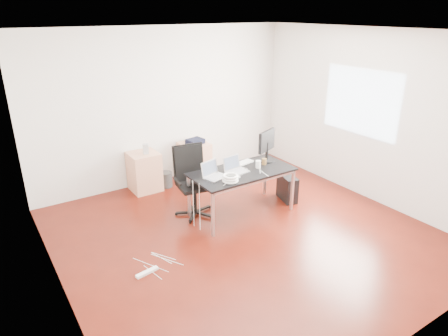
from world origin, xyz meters
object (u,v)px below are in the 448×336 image
desk (242,174)px  filing_cabinet_left (144,172)px  office_chair (192,177)px  filing_cabinet_right (195,160)px  pc_tower (287,188)px

desk → filing_cabinet_left: desk is taller
office_chair → filing_cabinet_left: 1.29m
office_chair → filing_cabinet_left: office_chair is taller
office_chair → desk: bearing=-27.3°
filing_cabinet_left → filing_cabinet_right: same height
filing_cabinet_left → filing_cabinet_right: size_ratio=1.00×
desk → filing_cabinet_right: bearing=86.7°
filing_cabinet_left → pc_tower: bearing=-42.5°
filing_cabinet_left → filing_cabinet_right: 1.03m
pc_tower → office_chair: bearing=178.4°
desk → office_chair: (-0.63, 0.45, -0.07)m
filing_cabinet_left → pc_tower: size_ratio=1.56×
desk → filing_cabinet_right: desk is taller
desk → filing_cabinet_left: size_ratio=2.29×
desk → filing_cabinet_left: (-0.93, 1.68, -0.33)m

